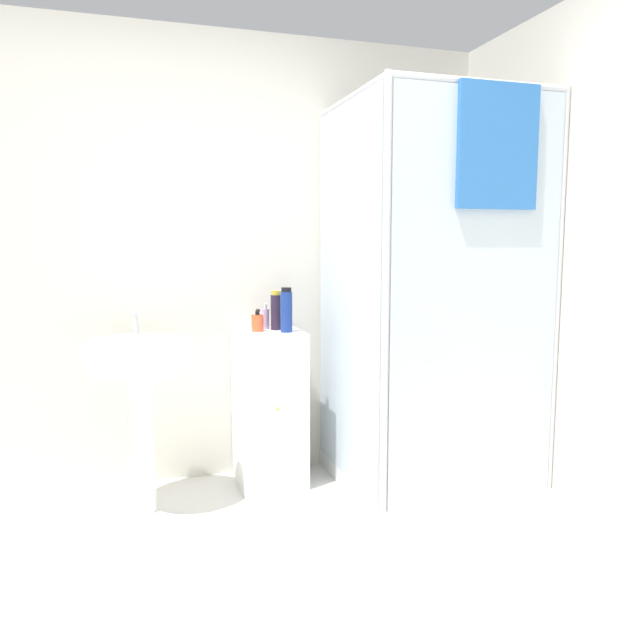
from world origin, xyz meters
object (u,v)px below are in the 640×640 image
object	(u,v)px
sink	(139,376)
shampoo_bottle_blue	(286,310)
soap_dispenser	(257,323)
lotion_bottle_white	(265,318)
shampoo_bottle_tall_black	(277,311)

from	to	relation	value
sink	shampoo_bottle_blue	distance (m)	0.84
shampoo_bottle_blue	sink	bearing A→B (deg)	-171.58
soap_dispenser	shampoo_bottle_blue	size ratio (longest dim) A/B	0.51
sink	lotion_bottle_white	bearing A→B (deg)	21.64
shampoo_bottle_tall_black	lotion_bottle_white	world-z (taller)	shampoo_bottle_tall_black
sink	lotion_bottle_white	world-z (taller)	lotion_bottle_white
soap_dispenser	sink	bearing A→B (deg)	-163.23
shampoo_bottle_blue	lotion_bottle_white	bearing A→B (deg)	116.37
soap_dispenser	shampoo_bottle_blue	xyz separation A→B (m)	(0.14, -0.08, 0.07)
soap_dispenser	shampoo_bottle_tall_black	bearing A→B (deg)	15.05
lotion_bottle_white	soap_dispenser	bearing A→B (deg)	-126.63
sink	soap_dispenser	world-z (taller)	sink
lotion_bottle_white	shampoo_bottle_tall_black	bearing A→B (deg)	-47.08
soap_dispenser	lotion_bottle_white	size ratio (longest dim) A/B	0.86
soap_dispenser	lotion_bottle_white	bearing A→B (deg)	53.37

